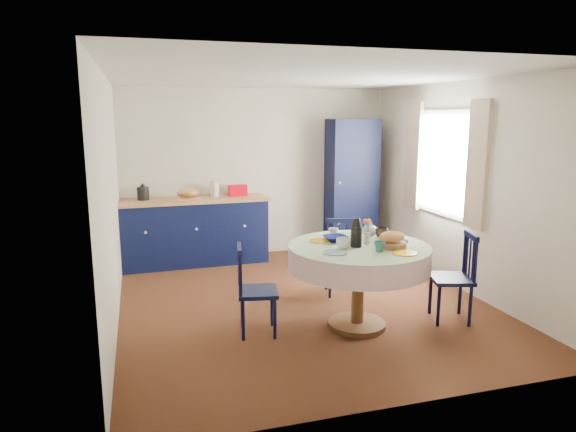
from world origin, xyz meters
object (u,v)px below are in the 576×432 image
at_px(mug_a, 343,243).
at_px(chair_right, 455,276).
at_px(dining_table, 359,258).
at_px(cobalt_bowl, 335,239).
at_px(chair_far, 341,256).
at_px(mug_c, 382,233).
at_px(kitchen_counter, 194,230).
at_px(mug_d, 333,233).
at_px(pantry_cabinet, 351,187).
at_px(mug_b, 379,247).
at_px(chair_left, 254,289).

bearing_deg(mug_a, chair_right, -1.84).
xyz_separation_m(dining_table, chair_right, (1.02, -0.12, -0.25)).
height_order(dining_table, cobalt_bowl, dining_table).
distance_m(chair_far, mug_a, 1.25).
bearing_deg(mug_c, kitchen_counter, 123.14).
bearing_deg(dining_table, chair_far, 77.37).
distance_m(chair_far, mug_c, 0.91).
xyz_separation_m(mug_a, mug_d, (0.08, 0.47, -0.00)).
bearing_deg(cobalt_bowl, chair_far, 63.39).
bearing_deg(pantry_cabinet, chair_right, -88.31).
height_order(dining_table, mug_d, dining_table).
relative_size(kitchen_counter, mug_d, 20.48).
xyz_separation_m(chair_far, mug_a, (-0.43, -1.08, 0.45)).
relative_size(chair_far, mug_d, 8.47).
relative_size(mug_a, mug_b, 1.26).
xyz_separation_m(chair_left, mug_d, (0.91, 0.25, 0.45)).
bearing_deg(mug_d, mug_b, -73.21).
xyz_separation_m(mug_c, cobalt_bowl, (-0.52, -0.01, -0.02)).
xyz_separation_m(mug_a, cobalt_bowl, (0.04, 0.30, -0.02)).
xyz_separation_m(kitchen_counter, mug_c, (1.67, -2.56, 0.41)).
relative_size(mug_c, cobalt_bowl, 0.56).
distance_m(dining_table, mug_c, 0.45).
bearing_deg(mug_a, cobalt_bowl, 82.55).
bearing_deg(mug_c, mug_b, -118.50).
height_order(chair_left, chair_right, chair_right).
distance_m(dining_table, cobalt_bowl, 0.32).
relative_size(kitchen_counter, mug_c, 16.13).
bearing_deg(mug_d, mug_a, -100.24).
distance_m(chair_far, mug_d, 0.84).
xyz_separation_m(kitchen_counter, chair_left, (0.29, -2.65, -0.04)).
bearing_deg(kitchen_counter, mug_c, -58.48).
bearing_deg(kitchen_counter, pantry_cabinet, -3.05).
distance_m(chair_left, mug_c, 1.46).
bearing_deg(mug_c, chair_right, -27.18).
distance_m(chair_right, mug_a, 1.30).
bearing_deg(mug_a, chair_left, 165.33).
bearing_deg(chair_left, mug_c, -76.52).
distance_m(kitchen_counter, chair_right, 3.73).
xyz_separation_m(pantry_cabinet, mug_d, (-1.20, -2.33, -0.13)).
distance_m(pantry_cabinet, mug_c, 2.60).
xyz_separation_m(chair_left, mug_c, (1.38, 0.09, 0.45)).
relative_size(dining_table, chair_right, 1.50).
distance_m(chair_left, mug_a, 0.96).
xyz_separation_m(chair_far, mug_c, (0.12, -0.78, 0.45)).
height_order(kitchen_counter, mug_d, kitchen_counter).
distance_m(mug_a, mug_b, 0.34).
bearing_deg(chair_right, mug_b, -62.99).
bearing_deg(chair_right, chair_left, -79.39).
xyz_separation_m(pantry_cabinet, chair_left, (-2.11, -2.59, -0.58)).
distance_m(pantry_cabinet, chair_left, 3.39).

